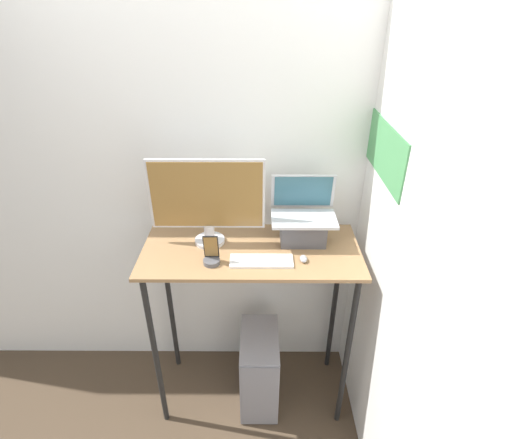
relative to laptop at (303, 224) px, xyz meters
The scene contains 10 objects.
ground_plane 1.30m from the laptop, 129.09° to the right, with size 12.00×12.00×0.00m, color #473828.
wall_back 0.39m from the laptop, 136.84° to the left, with size 6.00×0.05×2.60m.
wall_side_right 0.52m from the laptop, 41.51° to the right, with size 0.06×6.00×2.60m.
desk 0.40m from the laptop, 163.27° to the right, with size 1.15×0.51×1.12m.
laptop is the anchor object (origin of this frame).
monitor 0.52m from the laptop, behind, with size 0.59×0.16×0.47m.
keyboard 0.31m from the laptop, 138.02° to the right, with size 0.32×0.11×0.02m.
mouse 0.21m from the laptop, 93.19° to the right, with size 0.04×0.06×0.03m.
cell_phone 0.52m from the laptop, 156.23° to the right, with size 0.08×0.08×0.16m.
computer_tower 1.00m from the laptop, 148.91° to the right, with size 0.23×0.40×0.53m.
Camera 1 is at (0.04, -1.49, 2.31)m, focal length 28.00 mm.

